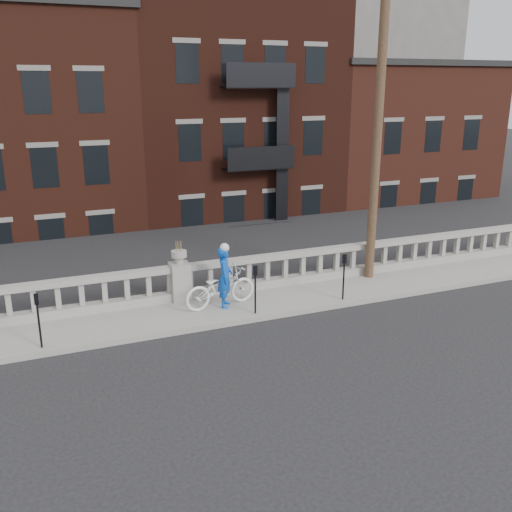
% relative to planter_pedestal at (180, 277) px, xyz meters
% --- Properties ---
extents(ground, '(120.00, 120.00, 0.00)m').
position_rel_planter_pedestal_xyz_m(ground, '(0.00, -3.95, -0.83)').
color(ground, black).
rests_on(ground, ground).
extents(sidewalk, '(32.00, 2.20, 0.15)m').
position_rel_planter_pedestal_xyz_m(sidewalk, '(0.00, -0.95, -0.76)').
color(sidewalk, gray).
rests_on(sidewalk, ground).
extents(balustrade, '(28.00, 0.34, 1.03)m').
position_rel_planter_pedestal_xyz_m(balustrade, '(0.00, 0.00, -0.19)').
color(balustrade, gray).
rests_on(balustrade, sidewalk).
extents(planter_pedestal, '(0.55, 0.55, 1.76)m').
position_rel_planter_pedestal_xyz_m(planter_pedestal, '(0.00, 0.00, 0.00)').
color(planter_pedestal, gray).
rests_on(planter_pedestal, sidewalk).
extents(lower_level, '(80.00, 44.00, 20.80)m').
position_rel_planter_pedestal_xyz_m(lower_level, '(0.56, 19.09, 1.80)').
color(lower_level, '#605E59').
rests_on(lower_level, ground).
extents(utility_pole, '(1.60, 0.28, 10.00)m').
position_rel_planter_pedestal_xyz_m(utility_pole, '(6.20, -0.35, 4.41)').
color(utility_pole, '#422D1E').
rests_on(utility_pole, sidewalk).
extents(parking_meter_b, '(0.10, 0.09, 1.36)m').
position_rel_planter_pedestal_xyz_m(parking_meter_b, '(-3.89, -1.80, 0.17)').
color(parking_meter_b, black).
rests_on(parking_meter_b, sidewalk).
extents(parking_meter_c, '(0.10, 0.09, 1.36)m').
position_rel_planter_pedestal_xyz_m(parking_meter_c, '(1.61, -1.80, 0.17)').
color(parking_meter_c, black).
rests_on(parking_meter_c, sidewalk).
extents(parking_meter_d, '(0.10, 0.09, 1.36)m').
position_rel_planter_pedestal_xyz_m(parking_meter_d, '(4.36, -1.80, 0.17)').
color(parking_meter_d, black).
rests_on(parking_meter_d, sidewalk).
extents(bicycle, '(2.22, 1.06, 1.12)m').
position_rel_planter_pedestal_xyz_m(bicycle, '(0.91, -0.93, -0.12)').
color(bicycle, white).
rests_on(bicycle, sidewalk).
extents(cyclist, '(0.63, 0.74, 1.73)m').
position_rel_planter_pedestal_xyz_m(cyclist, '(1.03, -0.98, 0.18)').
color(cyclist, '#0C46B5').
rests_on(cyclist, sidewalk).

